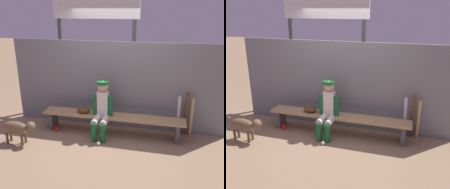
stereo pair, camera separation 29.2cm
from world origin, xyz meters
TOP-DOWN VIEW (x-y plane):
  - ground_plane at (0.00, 0.00)m, footprint 30.00×30.00m
  - chainlink_fence at (0.00, 0.39)m, footprint 4.62×0.03m
  - dugout_bench at (0.00, 0.00)m, footprint 2.94×0.36m
  - player_seated at (-0.19, -0.11)m, footprint 0.41×0.55m
  - baseball_glove at (-0.61, 0.00)m, footprint 0.28×0.20m
  - bat_aluminum_silver at (1.32, 0.22)m, footprint 0.09×0.29m
  - bat_wood_dark at (1.47, 0.29)m, footprint 0.08×0.19m
  - bat_wood_tan at (1.58, 0.27)m, footprint 0.07×0.15m
  - baseball at (-0.15, -0.51)m, footprint 0.07×0.07m
  - cup_on_ground at (-1.18, -0.15)m, footprint 0.08×0.08m
  - cup_on_bench at (-0.33, 0.02)m, footprint 0.08×0.08m
  - scoreboard at (-0.64, 1.30)m, footprint 2.36×0.27m
  - dog at (-1.67, -0.78)m, footprint 0.84×0.20m

SIDE VIEW (x-z plane):
  - ground_plane at x=0.00m, z-range 0.00..0.00m
  - baseball at x=-0.15m, z-range 0.00..0.07m
  - cup_on_ground at x=-1.18m, z-range 0.00..0.11m
  - dog at x=-1.67m, z-range 0.09..0.58m
  - dugout_bench at x=0.00m, z-range 0.13..0.55m
  - bat_wood_tan at x=1.58m, z-range 0.00..0.83m
  - bat_aluminum_silver at x=1.32m, z-range 0.00..0.90m
  - bat_wood_dark at x=1.47m, z-range 0.00..0.93m
  - cup_on_bench at x=-0.33m, z-range 0.42..0.53m
  - baseball_glove at x=-0.61m, z-range 0.42..0.54m
  - player_seated at x=-0.19m, z-range 0.04..1.19m
  - chainlink_fence at x=0.00m, z-range 0.00..1.87m
  - scoreboard at x=-0.64m, z-range 0.71..4.19m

